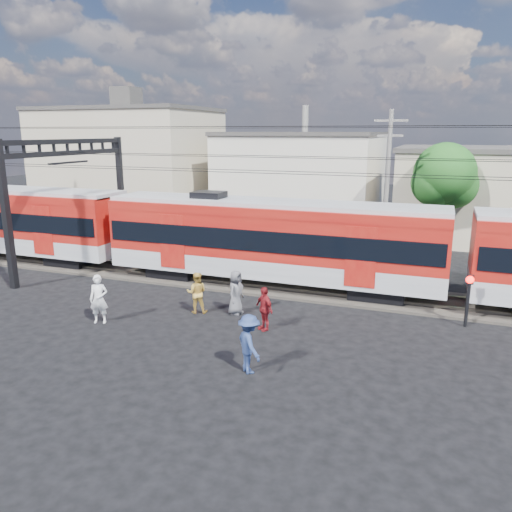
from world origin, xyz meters
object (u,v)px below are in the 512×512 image
object	(u,v)px
commuter_train	(275,238)
pedestrian_a	(99,299)
pedestrian_c	(249,344)
crossing_signal	(469,291)

from	to	relation	value
commuter_train	pedestrian_a	xyz separation A→B (m)	(-4.98, -6.80, -1.43)
pedestrian_a	pedestrian_c	world-z (taller)	pedestrian_a
commuter_train	pedestrian_c	distance (m)	9.02
commuter_train	pedestrian_a	size ratio (longest dim) A/B	26.00
commuter_train	pedestrian_c	xyz separation A→B (m)	(2.02, -8.67, -1.46)
pedestrian_c	pedestrian_a	bearing A→B (deg)	29.68
pedestrian_a	pedestrian_c	bearing A→B (deg)	-36.52
pedestrian_a	crossing_signal	size ratio (longest dim) A/B	0.93
commuter_train	pedestrian_c	size ratio (longest dim) A/B	26.68
pedestrian_c	crossing_signal	world-z (taller)	crossing_signal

